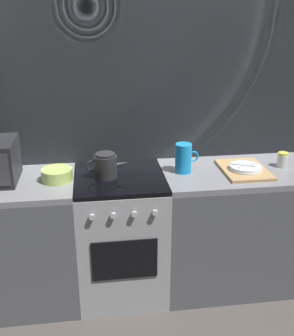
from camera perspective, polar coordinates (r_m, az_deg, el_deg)
ground_plane at (r=3.18m, az=-3.44°, el=-16.30°), size 8.00×8.00×0.00m
back_wall at (r=2.93m, az=-4.48°, el=6.67°), size 3.60×0.05×2.40m
stove_unit at (r=2.93m, az=-3.64°, el=-9.35°), size 0.60×0.63×0.90m
counter_right at (r=3.11m, az=13.29°, el=-7.93°), size 1.20×0.60×0.90m
kettle at (r=2.69m, az=-5.75°, el=0.33°), size 0.28×0.15×0.17m
mixing_bowl at (r=2.70m, az=-12.42°, el=-0.92°), size 0.20×0.20×0.08m
pitcher at (r=2.77m, az=5.12°, el=1.37°), size 0.16×0.11×0.20m
dish_pile at (r=2.87m, az=13.41°, el=-0.14°), size 0.30×0.40×0.06m
spice_jar at (r=3.02m, az=18.36°, el=1.09°), size 0.08×0.08×0.10m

